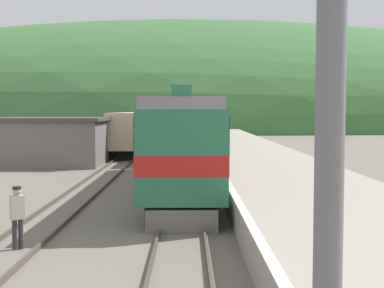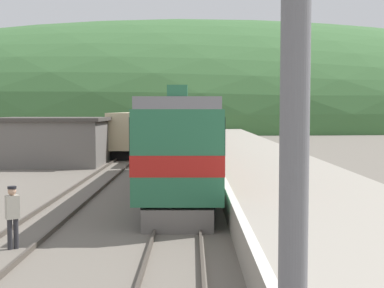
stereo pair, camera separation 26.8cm
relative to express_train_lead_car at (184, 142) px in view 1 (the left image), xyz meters
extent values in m
cube|color=#4C443D|center=(-0.72, 43.67, -2.30)|extent=(0.08, 180.00, 0.16)
cube|color=#4C443D|center=(0.72, 43.67, -2.30)|extent=(0.08, 180.00, 0.16)
cube|color=#4C443D|center=(-5.43, 43.67, -2.30)|extent=(0.08, 180.00, 0.16)
cube|color=#4C443D|center=(-3.99, 43.67, -2.30)|extent=(0.08, 180.00, 0.16)
cube|color=#9E9689|center=(4.82, 23.67, -1.86)|extent=(6.30, 140.00, 1.03)
cube|color=silver|center=(1.79, 23.67, -1.34)|extent=(0.24, 140.00, 0.01)
ellipsoid|color=#3D6B38|center=(0.00, 105.75, -2.38)|extent=(221.85, 99.83, 49.53)
cube|color=slate|center=(-9.60, 12.20, -0.80)|extent=(7.38, 6.24, 3.16)
cube|color=#47423D|center=(-9.60, 12.20, 0.90)|extent=(7.88, 6.74, 0.24)
cube|color=black|center=(0.00, 0.23, -1.95)|extent=(2.44, 18.29, 0.85)
cube|color=#286B47|center=(0.00, 0.23, 0.02)|extent=(2.97, 19.46, 3.10)
cube|color=red|center=(0.00, 0.23, -0.23)|extent=(3.00, 19.48, 0.68)
cube|color=black|center=(0.00, 0.23, 0.70)|extent=(3.00, 18.29, 0.93)
cube|color=slate|center=(0.00, 0.23, 1.77)|extent=(2.79, 19.46, 0.40)
cube|color=black|center=(0.00, -8.37, 0.70)|extent=(3.01, 2.20, 1.24)
cube|color=#286B47|center=(0.00, -9.05, 2.15)|extent=(0.64, 0.80, 0.36)
cube|color=slate|center=(0.00, -9.30, -1.99)|extent=(2.32, 0.40, 0.77)
cube|color=black|center=(0.00, 21.47, -1.95)|extent=(2.44, 19.94, 0.85)
cube|color=#286B47|center=(0.00, 21.47, 0.02)|extent=(2.97, 21.22, 3.10)
cube|color=red|center=(0.00, 21.47, -0.23)|extent=(3.00, 21.24, 0.68)
cube|color=black|center=(0.00, 21.47, 0.70)|extent=(3.00, 19.94, 0.93)
cube|color=slate|center=(0.00, 21.47, 1.77)|extent=(2.79, 21.22, 0.40)
cube|color=black|center=(0.00, 43.59, -1.95)|extent=(2.44, 19.94, 0.85)
cube|color=#286B47|center=(0.00, 43.59, 0.02)|extent=(2.97, 21.22, 3.10)
cube|color=red|center=(0.00, 43.59, -0.23)|extent=(3.00, 21.24, 0.68)
cube|color=black|center=(0.00, 43.59, 0.70)|extent=(3.00, 19.94, 0.93)
cube|color=slate|center=(0.00, 43.59, 1.77)|extent=(2.79, 21.22, 0.40)
cube|color=black|center=(0.00, 65.71, -1.95)|extent=(2.44, 19.94, 0.85)
cube|color=#286B47|center=(0.00, 65.71, 0.02)|extent=(2.97, 21.22, 3.10)
cube|color=red|center=(0.00, 65.71, -0.23)|extent=(3.00, 21.24, 0.68)
cube|color=black|center=(0.00, 65.71, 0.70)|extent=(3.00, 19.94, 0.93)
cube|color=slate|center=(0.00, 65.71, 1.77)|extent=(2.79, 21.22, 0.40)
cube|color=black|center=(-4.71, 36.88, -1.98)|extent=(2.46, 43.09, 0.80)
cube|color=beige|center=(-4.71, 36.88, -0.13)|extent=(2.90, 44.88, 2.90)
cylinder|color=slate|center=(1.15, -22.53, 1.34)|extent=(0.20, 0.20, 7.43)
cylinder|color=#2D2D33|center=(-4.66, -11.30, -1.94)|extent=(0.14, 0.14, 0.86)
cylinder|color=#2D2D33|center=(-4.52, -11.20, -1.94)|extent=(0.14, 0.14, 0.86)
cube|color=#B2AD9E|center=(-4.59, -11.25, -1.18)|extent=(0.42, 0.39, 0.66)
sphere|color=tan|center=(-4.59, -11.25, -0.73)|extent=(0.23, 0.23, 0.23)
cylinder|color=black|center=(-4.59, -11.25, -0.63)|extent=(0.25, 0.25, 0.07)
camera|label=1|loc=(0.19, -26.11, 1.54)|focal=50.00mm
camera|label=2|loc=(0.46, -26.11, 1.54)|focal=50.00mm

